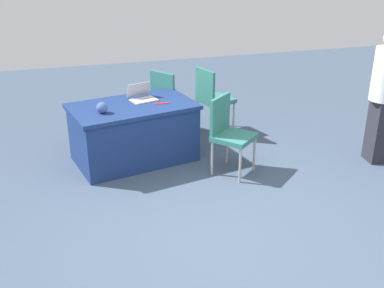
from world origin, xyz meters
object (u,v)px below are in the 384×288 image
object	(u,v)px
table_foreground	(134,132)
laptop_silver	(142,97)
chair_tucked_right	(229,130)
yarn_ball	(102,108)
scissors_red	(162,103)
chair_aisle	(212,96)
person_attendee_standing	(384,90)
chair_tucked_left	(169,98)

from	to	relation	value
table_foreground	laptop_silver	xyz separation A→B (m)	(-0.16, -0.16, 0.41)
chair_tucked_right	yarn_ball	xyz separation A→B (m)	(1.44, -0.46, 0.27)
chair_tucked_right	yarn_ball	bearing A→B (deg)	-58.54
chair_tucked_right	scissors_red	distance (m)	0.94
chair_aisle	person_attendee_standing	distance (m)	2.32
table_foreground	laptop_silver	distance (m)	0.47
person_attendee_standing	scissors_red	size ratio (longest dim) A/B	9.42
table_foreground	yarn_ball	distance (m)	0.63
chair_tucked_left	person_attendee_standing	xyz separation A→B (m)	(-2.33, 1.64, 0.39)
scissors_red	chair_tucked_right	bearing A→B (deg)	-33.19
person_attendee_standing	scissors_red	distance (m)	2.76
table_foreground	chair_tucked_right	xyz separation A→B (m)	(-1.04, 0.67, 0.17)
chair_aisle	laptop_silver	distance (m)	1.21
scissors_red	yarn_ball	bearing A→B (deg)	-160.72
chair_tucked_right	yarn_ball	distance (m)	1.54
chair_tucked_right	person_attendee_standing	world-z (taller)	person_attendee_standing
person_attendee_standing	scissors_red	bearing A→B (deg)	-100.53
chair_tucked_left	chair_aisle	bearing A→B (deg)	44.09
chair_tucked_right	yarn_ball	world-z (taller)	chair_tucked_right
laptop_silver	person_attendee_standing	bearing A→B (deg)	142.93
scissors_red	person_attendee_standing	bearing A→B (deg)	-9.65
chair_tucked_right	chair_aisle	size ratio (longest dim) A/B	0.98
chair_aisle	scissors_red	distance (m)	1.14
table_foreground	chair_aisle	size ratio (longest dim) A/B	1.73
table_foreground	chair_tucked_left	world-z (taller)	chair_tucked_left
table_foreground	scissors_red	distance (m)	0.53
yarn_ball	scissors_red	xyz separation A→B (m)	(-0.76, -0.15, -0.06)
chair_tucked_left	chair_tucked_right	xyz separation A→B (m)	(-0.40, 1.39, -0.01)
laptop_silver	chair_tucked_right	bearing A→B (deg)	120.61
table_foreground	chair_tucked_left	size ratio (longest dim) A/B	1.75
chair_aisle	person_attendee_standing	size ratio (longest dim) A/B	0.57
person_attendee_standing	chair_aisle	bearing A→B (deg)	-124.22
yarn_ball	scissors_red	bearing A→B (deg)	-169.12
table_foreground	chair_tucked_right	size ratio (longest dim) A/B	1.77
laptop_silver	chair_tucked_left	bearing A→B (deg)	-147.03
yarn_ball	chair_aisle	bearing A→B (deg)	-153.79
table_foreground	person_attendee_standing	bearing A→B (deg)	162.89
laptop_silver	table_foreground	bearing A→B (deg)	29.81
chair_aisle	chair_tucked_left	bearing A→B (deg)	-118.21
chair_tucked_right	person_attendee_standing	size ratio (longest dim) A/B	0.56
table_foreground	chair_tucked_right	world-z (taller)	chair_tucked_right
chair_tucked_left	chair_tucked_right	bearing A→B (deg)	-19.50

